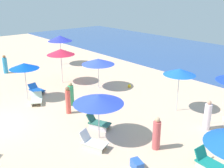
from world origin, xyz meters
name	(u,v)px	position (x,y,z in m)	size (l,w,h in m)	color
ocean	(216,59)	(0.00, 22.47, 0.06)	(60.00, 15.05, 0.12)	#2F5190
umbrella_0	(60,38)	(-8.93, 9.22, 2.56)	(2.34, 2.34, 2.83)	silver
umbrella_1	(24,66)	(-2.51, 2.91, 2.31)	(1.90, 1.90, 2.50)	silver
lounge_chair_1_0	(36,90)	(-3.15, 3.85, 0.26)	(1.32, 0.83, 0.63)	silver
lounge_chair_1_1	(37,100)	(-1.50, 3.10, 0.24)	(1.39, 1.17, 0.60)	silver
lounge_chair_2_0	(210,163)	(9.34, 5.55, 0.24)	(1.42, 0.74, 0.72)	silver
umbrella_3	(98,61)	(-1.27, 7.94, 2.01)	(2.40, 2.40, 2.22)	silver
umbrella_4	(180,72)	(5.01, 9.08, 2.44)	(1.89, 1.89, 2.63)	silver
umbrella_6	(98,99)	(4.52, 3.53, 2.07)	(2.42, 2.42, 2.28)	silver
lounge_chair_6_0	(98,123)	(3.65, 4.13, 0.28)	(1.37, 1.01, 0.76)	silver
lounge_chair_6_1	(93,142)	(5.02, 2.78, 0.28)	(1.38, 1.02, 0.77)	silver
umbrella_7	(61,52)	(-4.04, 6.48, 2.46)	(2.14, 2.14, 2.69)	silver
beachgoer_0	(5,65)	(-9.49, 3.96, 0.74)	(0.42, 0.42, 1.61)	#3296CC
beachgoer_1	(68,100)	(1.11, 3.88, 0.81)	(0.42, 0.42, 1.66)	#F2584D
beachgoer_2	(157,134)	(6.95, 4.96, 0.74)	(0.50, 0.50, 1.60)	#D35758
beachgoer_3	(71,95)	(0.18, 4.64, 0.68)	(0.40, 0.40, 1.50)	#39A06B
beachgoer_4	(207,116)	(7.45, 8.37, 0.75)	(0.47, 0.47, 1.62)	white
cooler_box_0	(137,165)	(7.44, 3.23, 0.19)	(0.57, 0.36, 0.38)	#2A58B1
beach_ball_1	(129,86)	(0.24, 9.70, 0.13)	(0.26, 0.26, 0.26)	yellow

